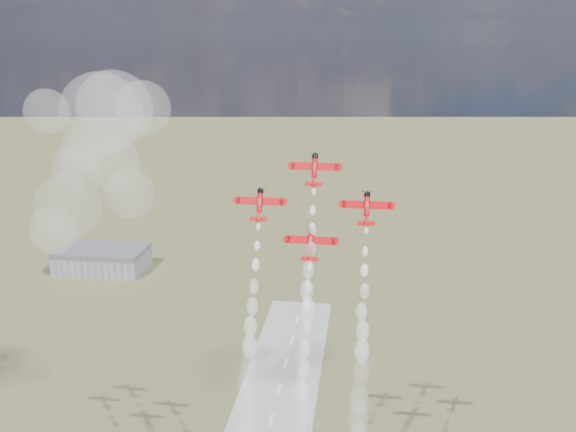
% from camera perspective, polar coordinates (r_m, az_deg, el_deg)
% --- Properties ---
extents(hangar, '(50.00, 28.00, 13.00)m').
position_cam_1_polar(hangar, '(369.89, -16.99, -3.85)').
color(hangar, gray).
rests_on(hangar, ground).
extents(plane_lead, '(11.56, 5.79, 7.67)m').
position_cam_1_polar(plane_lead, '(148.84, 2.50, 4.39)').
color(plane_lead, red).
rests_on(plane_lead, ground).
extents(plane_left, '(11.56, 5.79, 7.67)m').
position_cam_1_polar(plane_left, '(148.64, -2.68, 1.13)').
color(plane_left, red).
rests_on(plane_left, ground).
extents(plane_right, '(11.56, 5.79, 7.67)m').
position_cam_1_polar(plane_right, '(146.38, 7.39, 0.76)').
color(plane_right, red).
rests_on(plane_right, ground).
extents(plane_slot, '(11.56, 5.79, 7.67)m').
position_cam_1_polar(plane_slot, '(145.59, 2.13, -2.57)').
color(plane_slot, red).
rests_on(plane_slot, ground).
extents(smoke_trail_lead, '(5.21, 24.25, 45.31)m').
position_cam_1_polar(smoke_trail_lead, '(144.70, 1.54, -12.31)').
color(smoke_trail_lead, white).
rests_on(smoke_trail_lead, plane_lead).
extents(smoke_trail_left, '(5.21, 23.91, 45.59)m').
position_cam_1_polar(smoke_trail_left, '(147.38, -3.81, -15.44)').
color(smoke_trail_left, white).
rests_on(smoke_trail_left, plane_left).
extents(smoke_trail_right, '(5.43, 24.12, 46.04)m').
position_cam_1_polar(smoke_trail_right, '(145.09, 6.74, -16.18)').
color(smoke_trail_right, white).
rests_on(smoke_trail_right, plane_right).
extents(smoke_trail_slot, '(6.15, 23.89, 45.28)m').
position_cam_1_polar(smoke_trail_slot, '(146.75, 1.23, -19.29)').
color(smoke_trail_slot, white).
rests_on(smoke_trail_slot, plane_slot).
extents(drifted_smoke_cloud, '(46.91, 40.23, 51.25)m').
position_cam_1_polar(drifted_smoke_cloud, '(174.67, -17.55, 5.77)').
color(drifted_smoke_cloud, white).
rests_on(drifted_smoke_cloud, ground).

